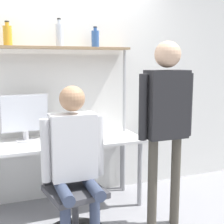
% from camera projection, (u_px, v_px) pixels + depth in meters
% --- Properties ---
extents(ground_plane, '(12.00, 12.00, 0.00)m').
position_uv_depth(ground_plane, '(71.00, 221.00, 3.10)').
color(ground_plane, gray).
extents(wall_back, '(8.00, 0.06, 2.70)m').
position_uv_depth(wall_back, '(54.00, 81.00, 3.49)').
color(wall_back, white).
rests_on(wall_back, ground_plane).
extents(desk, '(1.71, 0.62, 0.75)m').
position_uv_depth(desk, '(62.00, 148.00, 3.29)').
color(desk, white).
rests_on(desk, ground_plane).
extents(shelf_unit, '(1.62, 0.23, 1.73)m').
position_uv_depth(shelf_unit, '(56.00, 74.00, 3.33)').
color(shelf_unit, '#997A56').
rests_on(shelf_unit, ground_plane).
extents(monitor, '(0.49, 0.21, 0.49)m').
position_uv_depth(monitor, '(25.00, 116.00, 3.23)').
color(monitor, '#B7B7BC').
rests_on(monitor, desk).
extents(laptop, '(0.30, 0.25, 0.25)m').
position_uv_depth(laptop, '(67.00, 135.00, 3.24)').
color(laptop, '#BCBCC1').
rests_on(laptop, desk).
extents(cell_phone, '(0.07, 0.15, 0.01)m').
position_uv_depth(cell_phone, '(91.00, 140.00, 3.26)').
color(cell_phone, black).
rests_on(cell_phone, desk).
extents(office_chair, '(0.56, 0.56, 0.93)m').
position_uv_depth(office_chair, '(73.00, 207.00, 2.78)').
color(office_chair, black).
rests_on(office_chair, ground_plane).
extents(person_seated, '(0.55, 0.47, 1.37)m').
position_uv_depth(person_seated, '(74.00, 152.00, 2.65)').
color(person_seated, '#38425B').
rests_on(person_seated, ground_plane).
extents(person_standing, '(0.55, 0.24, 1.75)m').
position_uv_depth(person_standing, '(166.00, 111.00, 2.84)').
color(person_standing, '#4C473D').
rests_on(person_standing, ground_plane).
extents(bottle_amber, '(0.09, 0.09, 0.24)m').
position_uv_depth(bottle_amber, '(8.00, 35.00, 3.10)').
color(bottle_amber, gold).
rests_on(bottle_amber, shelf_unit).
extents(bottle_blue, '(0.08, 0.08, 0.22)m').
position_uv_depth(bottle_blue, '(95.00, 38.00, 3.43)').
color(bottle_blue, '#335999').
rests_on(bottle_blue, shelf_unit).
extents(bottle_clear, '(0.08, 0.08, 0.29)m').
position_uv_depth(bottle_clear, '(59.00, 35.00, 3.28)').
color(bottle_clear, silver).
rests_on(bottle_clear, shelf_unit).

